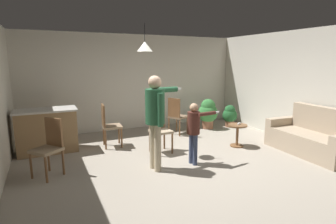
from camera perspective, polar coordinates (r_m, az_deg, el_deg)
name	(u,v)px	position (r m, az deg, el deg)	size (l,w,h in m)	color
ground	(189,164)	(5.37, 4.40, -10.81)	(7.68, 7.68, 0.00)	#9E9384
wall_back	(136,82)	(7.96, -6.87, 6.25)	(6.40, 0.10, 2.70)	silver
wall_right	(309,88)	(7.16, 27.58, 4.60)	(0.10, 6.40, 2.70)	silver
couch_floral	(312,138)	(6.60, 28.09, -4.89)	(0.93, 1.84, 1.00)	tan
kitchen_counter	(47,131)	(6.44, -24.14, -3.59)	(1.26, 0.66, 0.95)	#99754C
side_table_by_couch	(237,133)	(6.48, 14.42, -4.25)	(0.44, 0.44, 0.52)	brown
person_adult	(156,112)	(4.80, -2.61, -0.10)	(0.82, 0.56, 1.72)	tan
person_child	(194,127)	(5.15, 5.52, -3.11)	(0.63, 0.34, 1.19)	#384260
dining_chair_by_counter	(177,115)	(7.25, 1.81, -0.55)	(0.57, 0.57, 1.00)	brown
dining_chair_near_wall	(109,124)	(6.35, -12.39, -2.44)	(0.46, 0.46, 1.00)	brown
dining_chair_centre_back	(159,127)	(5.88, -1.85, -3.26)	(0.45, 0.45, 1.00)	brown
dining_chair_spare	(49,145)	(5.10, -23.73, -6.40)	(0.59, 0.59, 1.00)	brown
potted_plant_corner	(230,115)	(8.34, 12.89, -0.58)	(0.43, 0.43, 0.66)	brown
potted_plant_by_wall	(208,112)	(8.00, 8.42, -0.05)	(0.57, 0.57, 0.87)	brown
spare_remote_on_table	(239,124)	(6.46, 14.73, -2.40)	(0.04, 0.13, 0.04)	white
ceiling_light_pendant	(145,46)	(5.58, -4.92, 13.61)	(0.32, 0.32, 0.55)	silver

